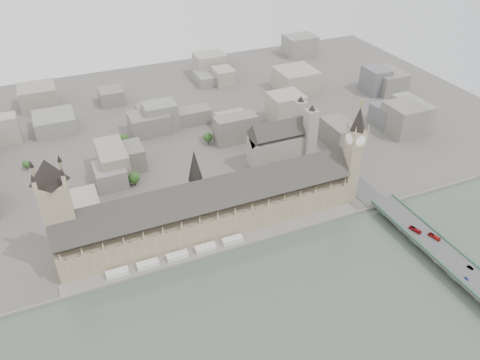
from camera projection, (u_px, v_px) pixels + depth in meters
name	position (u px, v px, depth m)	size (l,w,h in m)	color
ground	(219.00, 241.00, 411.21)	(900.00, 900.00, 0.00)	#595651
embankment_wall	(225.00, 251.00, 398.99)	(600.00, 1.50, 3.00)	slate
river_terrace	(222.00, 246.00, 404.96)	(270.00, 15.00, 2.00)	slate
terrace_tents	(177.00, 256.00, 390.60)	(118.00, 7.00, 4.00)	white
palace_of_westminster	(210.00, 208.00, 413.36)	(265.00, 40.73, 55.44)	#9B8669
elizabeth_tower	(354.00, 149.00, 429.55)	(17.00, 17.00, 107.50)	#9B8669
victoria_tower	(57.00, 209.00, 360.03)	(30.00, 30.00, 100.00)	#9B8669
central_tower	(195.00, 174.00, 395.03)	(13.00, 13.00, 48.00)	tan
westminster_bridge	(435.00, 250.00, 394.76)	(25.00, 325.00, 10.25)	#474749
bridge_parapets	(478.00, 281.00, 357.78)	(25.00, 235.00, 1.15)	#335E43
westminster_abbey	(282.00, 143.00, 505.34)	(68.00, 36.00, 64.00)	#A29B91
city_skyline_inland	(148.00, 110.00, 586.42)	(720.00, 360.00, 38.00)	gray
park_trees	(187.00, 200.00, 449.26)	(110.00, 30.00, 15.00)	#1E4418
red_bus_north	(415.00, 230.00, 406.15)	(2.65, 11.33, 3.16)	#A01217
red_bus_south	(434.00, 237.00, 398.68)	(2.54, 10.84, 3.02)	#B21C16
car_blue	(467.00, 279.00, 359.86)	(1.49, 3.71, 1.26)	#172C99
car_silver	(470.00, 268.00, 369.34)	(1.75, 5.02, 1.65)	gray
car_approach	(356.00, 171.00, 484.15)	(1.83, 4.49, 1.30)	gray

